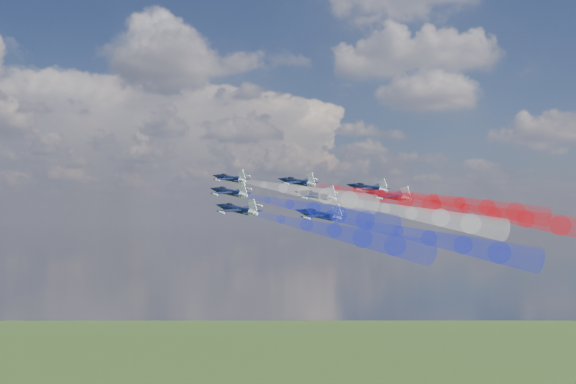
# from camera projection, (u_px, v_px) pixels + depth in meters

# --- Properties ---
(jet_lead) EXTENTS (16.59, 16.73, 7.07)m
(jet_lead) POSITION_uv_depth(u_px,v_px,m) (230.00, 178.00, 169.28)
(jet_lead) COLOR black
(trail_lead) EXTENTS (31.74, 29.67, 11.18)m
(trail_lead) POSITION_uv_depth(u_px,v_px,m) (304.00, 192.00, 151.88)
(trail_lead) COLOR white
(jet_inner_left) EXTENTS (16.59, 16.73, 7.07)m
(jet_inner_left) POSITION_uv_depth(u_px,v_px,m) (230.00, 192.00, 151.11)
(jet_inner_left) COLOR black
(trail_inner_left) EXTENTS (31.74, 29.67, 11.18)m
(trail_inner_left) POSITION_uv_depth(u_px,v_px,m) (313.00, 209.00, 133.72)
(trail_inner_left) COLOR #1A27DD
(jet_inner_right) EXTENTS (16.59, 16.73, 7.07)m
(jet_inner_right) POSITION_uv_depth(u_px,v_px,m) (298.00, 182.00, 166.16)
(jet_inner_right) COLOR black
(trail_inner_right) EXTENTS (31.74, 29.67, 11.18)m
(trail_inner_right) POSITION_uv_depth(u_px,v_px,m) (381.00, 196.00, 148.76)
(trail_inner_right) COLOR red
(jet_outer_left) EXTENTS (16.59, 16.73, 7.07)m
(jet_outer_left) POSITION_uv_depth(u_px,v_px,m) (238.00, 209.00, 135.34)
(jet_outer_left) COLOR black
(trail_outer_left) EXTENTS (31.74, 29.67, 11.18)m
(trail_outer_left) POSITION_uv_depth(u_px,v_px,m) (334.00, 231.00, 117.94)
(trail_outer_left) COLOR #1A27DD
(jet_center_third) EXTENTS (16.59, 16.73, 7.07)m
(jet_center_third) POSITION_uv_depth(u_px,v_px,m) (316.00, 196.00, 150.40)
(jet_center_third) COLOR black
(trail_center_third) EXTENTS (31.74, 29.67, 11.18)m
(trail_center_third) POSITION_uv_depth(u_px,v_px,m) (412.00, 213.00, 133.01)
(trail_center_third) COLOR white
(jet_outer_right) EXTENTS (16.59, 16.73, 7.07)m
(jet_outer_right) POSITION_uv_depth(u_px,v_px,m) (368.00, 188.00, 165.58)
(jet_outer_right) COLOR black
(trail_outer_right) EXTENTS (31.74, 29.67, 11.18)m
(trail_outer_right) POSITION_uv_depth(u_px,v_px,m) (460.00, 203.00, 148.18)
(trail_outer_right) COLOR red
(jet_rear_left) EXTENTS (16.59, 16.73, 7.07)m
(jet_rear_left) POSITION_uv_depth(u_px,v_px,m) (320.00, 215.00, 134.18)
(jet_rear_left) COLOR black
(trail_rear_left) EXTENTS (31.74, 29.67, 11.18)m
(trail_rear_left) POSITION_uv_depth(u_px,v_px,m) (429.00, 238.00, 116.78)
(trail_rear_left) COLOR #1A27DD
(jet_rear_right) EXTENTS (16.59, 16.73, 7.07)m
(jet_rear_right) POSITION_uv_depth(u_px,v_px,m) (389.00, 196.00, 150.07)
(jet_rear_right) COLOR black
(trail_rear_right) EXTENTS (31.74, 29.67, 11.18)m
(trail_rear_right) POSITION_uv_depth(u_px,v_px,m) (494.00, 213.00, 132.67)
(trail_rear_right) COLOR red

